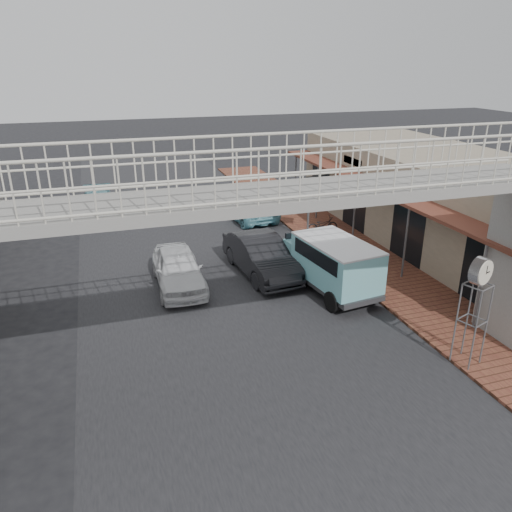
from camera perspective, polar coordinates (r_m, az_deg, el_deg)
ground at (r=16.58m, az=-2.21°, el=-7.00°), size 120.00×120.00×0.00m
road_strip at (r=16.58m, az=-2.21°, el=-6.99°), size 10.00×60.00×0.01m
sidewalk at (r=21.44m, az=12.48°, el=-0.50°), size 3.00×40.00×0.10m
shophouse_row at (r=24.08m, az=20.99°, el=5.94°), size 7.20×18.00×4.00m
footbridge at (r=11.76m, az=2.89°, el=-2.31°), size 16.40×2.40×6.34m
white_hatchback at (r=18.65m, az=-8.88°, el=-1.44°), size 1.79×4.24×1.43m
dark_sedan at (r=19.49m, az=0.56°, el=0.03°), size 2.00×4.76×1.53m
angkot_curb at (r=26.42m, az=-0.93°, el=5.49°), size 2.46×4.47×1.19m
angkot_far at (r=28.28m, az=-17.62°, el=5.68°), size 1.92×4.51×1.30m
angkot_van at (r=18.00m, az=8.75°, el=-0.38°), size 2.34×4.28×2.00m
motorcycle_near at (r=24.18m, az=7.60°, el=3.54°), size 1.56×0.58×0.81m
motorcycle_far at (r=27.58m, az=2.21°, el=6.27°), size 1.85×1.06×1.07m
street_clock at (r=14.18m, az=24.21°, el=-2.15°), size 0.80×0.76×3.11m
arrow_sign at (r=23.23m, az=7.67°, el=8.03°), size 1.82×1.19×3.03m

